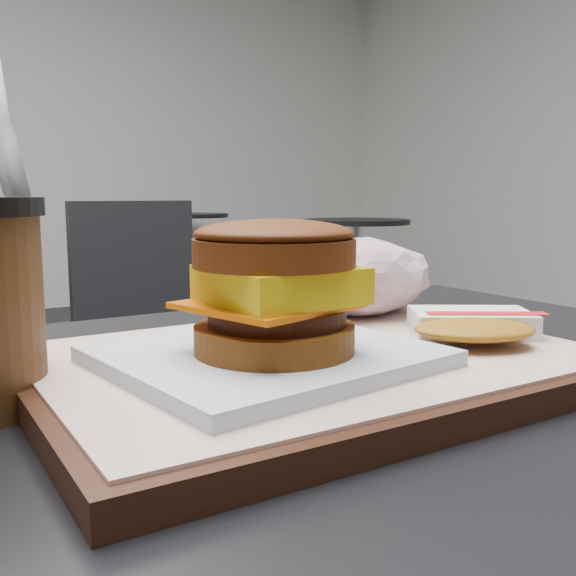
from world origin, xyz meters
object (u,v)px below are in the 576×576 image
(serving_tray, at_px, (312,365))
(crumpled_wrapper, at_px, (352,276))
(breakfast_sandwich, at_px, (273,304))
(hash_brown, at_px, (472,325))
(neighbor_chair, at_px, (97,322))

(serving_tray, distance_m, crumpled_wrapper, 0.16)
(breakfast_sandwich, height_order, hash_brown, breakfast_sandwich)
(hash_brown, bearing_deg, crumpled_wrapper, 94.73)
(breakfast_sandwich, distance_m, hash_brown, 0.17)
(crumpled_wrapper, bearing_deg, serving_tray, -138.02)
(crumpled_wrapper, height_order, neighbor_chair, neighbor_chair)
(serving_tray, relative_size, neighbor_chair, 0.43)
(neighbor_chair, bearing_deg, hash_brown, -95.55)
(crumpled_wrapper, xyz_separation_m, neighbor_chair, (0.17, 1.50, -0.31))
(serving_tray, height_order, hash_brown, hash_brown)
(hash_brown, height_order, crumpled_wrapper, crumpled_wrapper)
(breakfast_sandwich, xyz_separation_m, hash_brown, (0.17, -0.01, -0.03))
(breakfast_sandwich, bearing_deg, hash_brown, -4.52)
(serving_tray, xyz_separation_m, neighbor_chair, (0.28, 1.60, -0.27))
(hash_brown, height_order, neighbor_chair, neighbor_chair)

